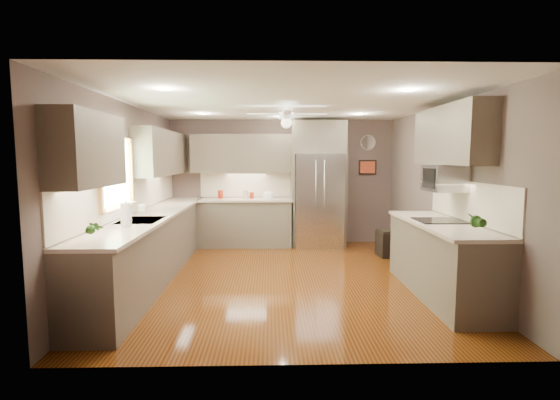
{
  "coord_description": "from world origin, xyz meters",
  "views": [
    {
      "loc": [
        -0.25,
        -5.76,
        1.75
      ],
      "look_at": [
        -0.09,
        0.6,
        1.08
      ],
      "focal_mm": 26.0,
      "sensor_mm": 36.0,
      "label": 1
    }
  ],
  "objects_px": {
    "canister_c": "(246,194)",
    "paper_towel": "(126,215)",
    "refrigerator": "(318,186)",
    "stool": "(389,243)",
    "bowl": "(269,197)",
    "potted_plant_right": "(475,221)",
    "canister_a": "(221,194)",
    "canister_d": "(252,195)",
    "potted_plant_left": "(92,228)",
    "microwave": "(445,178)",
    "soap_bottle": "(143,207)"
  },
  "relations": [
    {
      "from": "canister_c",
      "to": "soap_bottle",
      "type": "xyz_separation_m",
      "value": [
        -1.34,
        -2.15,
        0.01
      ]
    },
    {
      "from": "bowl",
      "to": "stool",
      "type": "bearing_deg",
      "value": -25.22
    },
    {
      "from": "canister_d",
      "to": "refrigerator",
      "type": "xyz_separation_m",
      "value": [
        1.31,
        -0.08,
        0.19
      ]
    },
    {
      "from": "potted_plant_left",
      "to": "refrigerator",
      "type": "height_order",
      "value": "refrigerator"
    },
    {
      "from": "bowl",
      "to": "paper_towel",
      "type": "xyz_separation_m",
      "value": [
        -1.66,
        -3.27,
        0.11
      ]
    },
    {
      "from": "soap_bottle",
      "to": "microwave",
      "type": "bearing_deg",
      "value": -8.09
    },
    {
      "from": "stool",
      "to": "refrigerator",
      "type": "bearing_deg",
      "value": 141.37
    },
    {
      "from": "potted_plant_left",
      "to": "paper_towel",
      "type": "bearing_deg",
      "value": 88.88
    },
    {
      "from": "canister_d",
      "to": "refrigerator",
      "type": "relative_size",
      "value": 0.05
    },
    {
      "from": "canister_d",
      "to": "microwave",
      "type": "bearing_deg",
      "value": -46.64
    },
    {
      "from": "canister_a",
      "to": "potted_plant_right",
      "type": "distance_m",
      "value": 4.99
    },
    {
      "from": "bowl",
      "to": "potted_plant_left",
      "type": "bearing_deg",
      "value": -112.05
    },
    {
      "from": "canister_d",
      "to": "canister_a",
      "type": "bearing_deg",
      "value": 178.2
    },
    {
      "from": "soap_bottle",
      "to": "canister_a",
      "type": "bearing_deg",
      "value": 69.37
    },
    {
      "from": "potted_plant_left",
      "to": "microwave",
      "type": "distance_m",
      "value": 4.22
    },
    {
      "from": "canister_a",
      "to": "bowl",
      "type": "relative_size",
      "value": 0.75
    },
    {
      "from": "canister_a",
      "to": "potted_plant_left",
      "type": "relative_size",
      "value": 0.61
    },
    {
      "from": "soap_bottle",
      "to": "microwave",
      "type": "height_order",
      "value": "microwave"
    },
    {
      "from": "canister_a",
      "to": "potted_plant_left",
      "type": "distance_m",
      "value": 4.23
    },
    {
      "from": "canister_d",
      "to": "potted_plant_right",
      "type": "xyz_separation_m",
      "value": [
        2.51,
        -3.86,
        0.09
      ]
    },
    {
      "from": "potted_plant_right",
      "to": "stool",
      "type": "xyz_separation_m",
      "value": [
        -0.04,
        2.85,
        -0.85
      ]
    },
    {
      "from": "canister_c",
      "to": "potted_plant_right",
      "type": "height_order",
      "value": "potted_plant_right"
    },
    {
      "from": "bowl",
      "to": "soap_bottle",
      "type": "bearing_deg",
      "value": -129.18
    },
    {
      "from": "canister_a",
      "to": "refrigerator",
      "type": "xyz_separation_m",
      "value": [
        1.92,
        -0.1,
        0.17
      ]
    },
    {
      "from": "canister_d",
      "to": "potted_plant_left",
      "type": "xyz_separation_m",
      "value": [
        -1.34,
        -4.14,
        0.08
      ]
    },
    {
      "from": "refrigerator",
      "to": "canister_c",
      "type": "bearing_deg",
      "value": 178.93
    },
    {
      "from": "refrigerator",
      "to": "stool",
      "type": "xyz_separation_m",
      "value": [
        1.16,
        -0.93,
        -0.95
      ]
    },
    {
      "from": "microwave",
      "to": "paper_towel",
      "type": "distance_m",
      "value": 4.0
    },
    {
      "from": "canister_c",
      "to": "paper_towel",
      "type": "relative_size",
      "value": 0.56
    },
    {
      "from": "canister_a",
      "to": "microwave",
      "type": "height_order",
      "value": "microwave"
    },
    {
      "from": "microwave",
      "to": "canister_d",
      "type": "bearing_deg",
      "value": 133.36
    },
    {
      "from": "canister_a",
      "to": "soap_bottle",
      "type": "bearing_deg",
      "value": -110.63
    },
    {
      "from": "canister_d",
      "to": "microwave",
      "type": "relative_size",
      "value": 0.24
    },
    {
      "from": "microwave",
      "to": "paper_towel",
      "type": "bearing_deg",
      "value": -173.04
    },
    {
      "from": "microwave",
      "to": "bowl",
      "type": "bearing_deg",
      "value": 129.51
    },
    {
      "from": "canister_a",
      "to": "canister_c",
      "type": "relative_size",
      "value": 0.99
    },
    {
      "from": "potted_plant_right",
      "to": "paper_towel",
      "type": "height_order",
      "value": "paper_towel"
    },
    {
      "from": "bowl",
      "to": "microwave",
      "type": "distance_m",
      "value": 3.64
    },
    {
      "from": "canister_a",
      "to": "potted_plant_right",
      "type": "bearing_deg",
      "value": -51.15
    },
    {
      "from": "canister_a",
      "to": "microwave",
      "type": "relative_size",
      "value": 0.3
    },
    {
      "from": "canister_d",
      "to": "soap_bottle",
      "type": "xyz_separation_m",
      "value": [
        -1.46,
        -2.21,
        0.04
      ]
    },
    {
      "from": "potted_plant_right",
      "to": "bowl",
      "type": "distance_m",
      "value": 4.43
    },
    {
      "from": "refrigerator",
      "to": "potted_plant_right",
      "type": "bearing_deg",
      "value": -72.37
    },
    {
      "from": "refrigerator",
      "to": "stool",
      "type": "relative_size",
      "value": 5.27
    },
    {
      "from": "canister_a",
      "to": "bowl",
      "type": "bearing_deg",
      "value": -1.45
    },
    {
      "from": "canister_c",
      "to": "stool",
      "type": "relative_size",
      "value": 0.36
    },
    {
      "from": "stool",
      "to": "microwave",
      "type": "bearing_deg",
      "value": -84.75
    },
    {
      "from": "canister_d",
      "to": "soap_bottle",
      "type": "height_order",
      "value": "soap_bottle"
    },
    {
      "from": "soap_bottle",
      "to": "canister_d",
      "type": "bearing_deg",
      "value": 56.57
    },
    {
      "from": "canister_d",
      "to": "paper_towel",
      "type": "xyz_separation_m",
      "value": [
        -1.32,
        -3.27,
        0.08
      ]
    }
  ]
}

